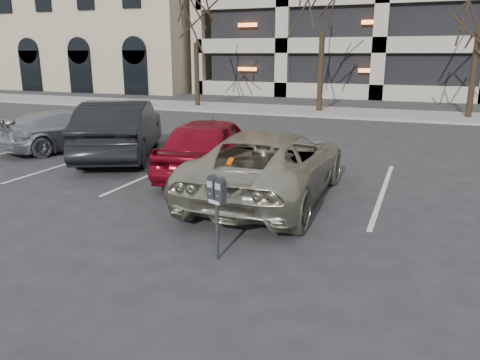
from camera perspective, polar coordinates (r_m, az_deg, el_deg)
ground at (r=8.86m, az=6.64°, el=-4.45°), size 140.00×140.00×0.00m
sidewalk at (r=24.35m, az=16.57°, el=7.69°), size 80.00×4.00×0.12m
stall_lines at (r=11.35m, az=2.83°, el=0.06°), size 16.90×5.20×0.00m
office_building at (r=48.69m, az=-17.90°, el=19.80°), size 26.00×16.20×15.00m
tree_a at (r=27.09m, az=-5.50°, el=20.93°), size 3.48×3.48×7.92m
parking_meter at (r=6.72m, az=-2.86°, el=-2.14°), size 0.34×0.24×1.25m
suv_silver at (r=9.77m, az=3.62°, el=1.90°), size 2.49×5.24×1.45m
car_red at (r=11.66m, az=-3.56°, el=4.18°), size 2.30×4.55×1.49m
car_dark at (r=14.16m, az=-14.34°, el=6.07°), size 3.72×5.35×1.67m
car_silver at (r=15.94m, az=-20.32°, el=5.81°), size 3.19×4.67×1.25m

